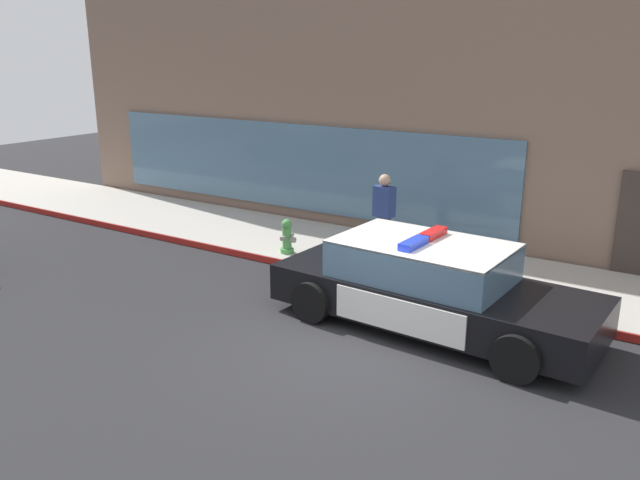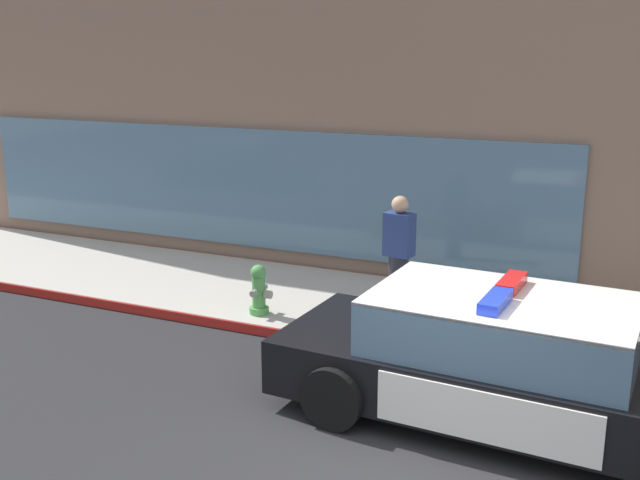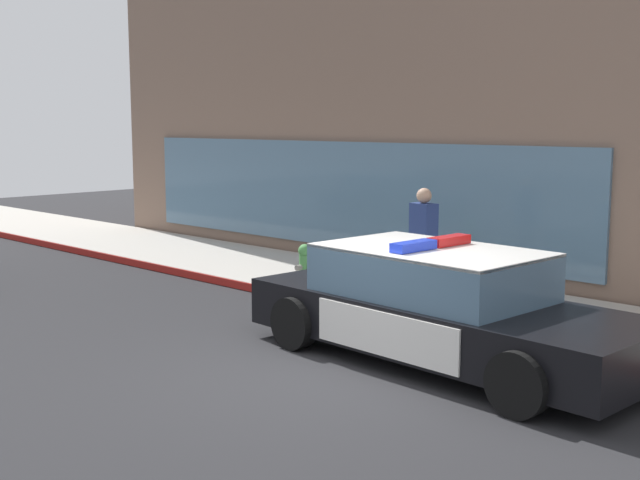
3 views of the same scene
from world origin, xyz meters
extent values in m
plane|color=#262628|center=(0.00, 0.00, 0.00)|extent=(48.00, 48.00, 0.00)
cube|color=#B2ADA3|center=(0.00, 3.94, 0.07)|extent=(48.00, 2.87, 0.15)
cube|color=maroon|center=(0.00, 2.49, 0.08)|extent=(28.80, 0.04, 0.14)
cube|color=#7A6051|center=(-2.52, 9.80, 4.50)|extent=(19.06, 8.75, 9.00)
cube|color=slate|center=(-4.81, 5.39, 1.45)|extent=(11.44, 0.08, 2.10)
cube|color=black|center=(0.73, 1.38, 0.50)|extent=(5.16, 2.11, 0.60)
cube|color=silver|center=(2.36, 1.29, 0.67)|extent=(1.82, 1.90, 0.05)
cube|color=silver|center=(-1.04, 1.47, 0.67)|extent=(1.51, 1.89, 0.05)
cube|color=silver|center=(0.68, 2.32, 0.50)|extent=(2.13, 0.14, 0.51)
cube|color=silver|center=(0.59, 0.44, 0.50)|extent=(2.13, 0.14, 0.51)
cube|color=yellow|center=(0.68, 2.34, 0.50)|extent=(0.22, 0.02, 0.26)
cube|color=slate|center=(0.53, 1.39, 1.07)|extent=(2.72, 1.80, 0.60)
cube|color=silver|center=(0.53, 1.39, 1.36)|extent=(2.72, 1.80, 0.04)
cube|color=red|center=(0.55, 1.72, 1.44)|extent=(0.23, 0.64, 0.11)
cube|color=blue|center=(0.52, 1.05, 1.44)|extent=(0.23, 0.64, 0.11)
cylinder|color=black|center=(2.46, 2.22, 0.34)|extent=(0.69, 0.25, 0.68)
cylinder|color=black|center=(2.36, 0.36, 0.34)|extent=(0.69, 0.25, 0.68)
cylinder|color=black|center=(-0.89, 2.39, 0.34)|extent=(0.69, 0.25, 0.68)
cylinder|color=black|center=(-0.99, 0.53, 0.34)|extent=(0.69, 0.25, 0.68)
cylinder|color=#4C994C|center=(-3.17, 2.91, 0.20)|extent=(0.28, 0.28, 0.10)
cylinder|color=#4C994C|center=(-3.17, 2.91, 0.47)|extent=(0.19, 0.19, 0.45)
sphere|color=#4C994C|center=(-3.17, 2.91, 0.77)|extent=(0.22, 0.22, 0.22)
cylinder|color=gray|center=(-3.17, 2.91, 0.84)|extent=(0.06, 0.06, 0.05)
cylinder|color=gray|center=(-3.17, 2.77, 0.50)|extent=(0.09, 0.10, 0.09)
cylinder|color=gray|center=(-3.17, 3.06, 0.50)|extent=(0.09, 0.10, 0.09)
cylinder|color=gray|center=(-3.02, 2.91, 0.46)|extent=(0.10, 0.12, 0.12)
cylinder|color=#23232D|center=(-1.38, 3.77, 0.57)|extent=(0.28, 0.28, 0.85)
cube|color=navy|center=(-1.38, 3.77, 1.31)|extent=(0.44, 0.32, 0.62)
sphere|color=tan|center=(-1.38, 3.77, 1.74)|extent=(0.24, 0.24, 0.24)
camera|label=1|loc=(4.32, -7.45, 4.24)|focal=36.02mm
camera|label=2|loc=(1.81, -5.96, 3.82)|focal=41.96mm
camera|label=3|loc=(6.34, -6.55, 2.90)|focal=45.95mm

